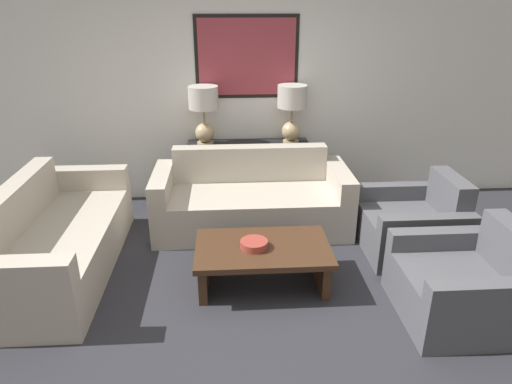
# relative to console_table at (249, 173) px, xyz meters

# --- Properties ---
(ground_plane) EXTENTS (20.00, 20.00, 0.00)m
(ground_plane) POSITION_rel_console_table_xyz_m (0.00, -2.26, -0.37)
(ground_plane) COLOR #28282D
(back_wall) EXTENTS (8.07, 0.12, 2.65)m
(back_wall) POSITION_rel_console_table_xyz_m (0.00, 0.26, 0.96)
(back_wall) COLOR silver
(back_wall) RESTS_ON ground_plane
(console_table) EXTENTS (1.42, 0.37, 0.75)m
(console_table) POSITION_rel_console_table_xyz_m (0.00, 0.00, 0.00)
(console_table) COLOR black
(console_table) RESTS_ON ground_plane
(table_lamp_left) EXTENTS (0.34, 0.34, 0.67)m
(table_lamp_left) POSITION_rel_console_table_xyz_m (-0.50, 0.00, 0.79)
(table_lamp_left) COLOR tan
(table_lamp_left) RESTS_ON console_table
(table_lamp_right) EXTENTS (0.34, 0.34, 0.67)m
(table_lamp_right) POSITION_rel_console_table_xyz_m (0.50, 0.00, 0.79)
(table_lamp_right) COLOR tan
(table_lamp_right) RESTS_ON console_table
(couch_by_back_wall) EXTENTS (2.05, 0.88, 0.82)m
(couch_by_back_wall) POSITION_rel_console_table_xyz_m (0.00, -0.66, -0.08)
(couch_by_back_wall) COLOR #ADA393
(couch_by_back_wall) RESTS_ON ground_plane
(couch_by_side) EXTENTS (0.88, 2.05, 0.82)m
(couch_by_side) POSITION_rel_console_table_xyz_m (-1.81, -1.43, -0.08)
(couch_by_side) COLOR #ADA393
(couch_by_side) RESTS_ON ground_plane
(coffee_table) EXTENTS (1.14, 0.70, 0.38)m
(coffee_table) POSITION_rel_console_table_xyz_m (0.03, -1.78, -0.09)
(coffee_table) COLOR #3D2616
(coffee_table) RESTS_ON ground_plane
(decorative_bowl) EXTENTS (0.23, 0.23, 0.06)m
(decorative_bowl) POSITION_rel_console_table_xyz_m (-0.04, -1.81, 0.04)
(decorative_bowl) COLOR #93382D
(decorative_bowl) RESTS_ON coffee_table
(armchair_near_back_wall) EXTENTS (0.89, 0.90, 0.77)m
(armchair_near_back_wall) POSITION_rel_console_table_xyz_m (1.55, -1.27, -0.11)
(armchair_near_back_wall) COLOR #4C4C51
(armchair_near_back_wall) RESTS_ON ground_plane
(armchair_near_camera) EXTENTS (0.89, 0.90, 0.77)m
(armchair_near_camera) POSITION_rel_console_table_xyz_m (1.55, -2.30, -0.11)
(armchair_near_camera) COLOR #4C4C51
(armchair_near_camera) RESTS_ON ground_plane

